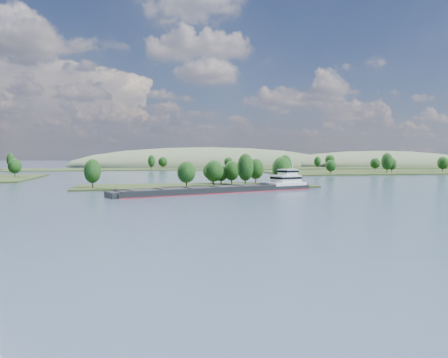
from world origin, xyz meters
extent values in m
plane|color=#3D4F69|center=(0.00, 120.00, 0.00)|extent=(1800.00, 1800.00, 0.00)
cube|color=#213115|center=(0.00, 180.00, 0.00)|extent=(100.00, 30.00, 1.20)
cylinder|color=black|center=(19.04, 170.48, 2.81)|extent=(0.50, 0.50, 4.42)
ellipsoid|color=black|center=(19.04, 170.48, 8.44)|extent=(6.82, 6.82, 11.38)
cylinder|color=black|center=(8.90, 190.98, 2.15)|extent=(0.50, 0.50, 3.11)
ellipsoid|color=black|center=(8.90, 190.98, 6.10)|extent=(8.56, 8.56, 7.99)
cylinder|color=black|center=(6.59, 174.53, 2.35)|extent=(0.50, 0.50, 3.50)
ellipsoid|color=black|center=(6.59, 174.53, 6.81)|extent=(7.81, 7.81, 9.01)
cylinder|color=black|center=(11.52, 183.71, 1.95)|extent=(0.50, 0.50, 2.69)
ellipsoid|color=black|center=(11.52, 183.71, 5.37)|extent=(5.95, 5.95, 6.93)
cylinder|color=black|center=(-5.38, 170.10, 2.29)|extent=(0.50, 0.50, 3.38)
ellipsoid|color=black|center=(-5.38, 170.10, 6.59)|extent=(7.40, 7.40, 8.70)
cylinder|color=black|center=(-41.75, 173.82, 2.45)|extent=(0.50, 0.50, 3.71)
ellipsoid|color=black|center=(-41.75, 173.82, 7.17)|extent=(6.59, 6.59, 9.54)
cylinder|color=black|center=(15.92, 182.10, 2.28)|extent=(0.50, 0.50, 3.36)
ellipsoid|color=black|center=(15.92, 182.10, 6.56)|extent=(6.87, 6.87, 8.65)
cylinder|color=black|center=(41.95, 186.31, 2.71)|extent=(0.50, 0.50, 4.21)
ellipsoid|color=black|center=(41.95, 186.31, 8.06)|extent=(6.41, 6.41, 10.83)
cylinder|color=black|center=(35.11, 171.64, 2.57)|extent=(0.50, 0.50, 3.95)
ellipsoid|color=black|center=(35.11, 171.64, 7.59)|extent=(8.09, 8.09, 10.15)
cylinder|color=black|center=(28.61, 188.32, 2.43)|extent=(0.50, 0.50, 3.67)
ellipsoid|color=black|center=(28.61, 188.32, 7.09)|extent=(7.19, 7.19, 9.43)
cylinder|color=black|center=(-93.91, 270.91, 2.50)|extent=(0.50, 0.50, 3.41)
ellipsoid|color=black|center=(-93.91, 270.91, 6.83)|extent=(7.50, 7.50, 8.76)
cylinder|color=black|center=(103.02, 266.98, 2.31)|extent=(0.50, 0.50, 3.03)
ellipsoid|color=black|center=(103.02, 266.98, 6.16)|extent=(7.08, 7.08, 7.78)
cylinder|color=black|center=(198.84, 280.17, 2.63)|extent=(0.50, 0.50, 3.67)
ellipsoid|color=black|center=(198.84, 280.17, 7.29)|extent=(8.16, 8.16, 9.43)
cylinder|color=black|center=(145.04, 267.68, 3.09)|extent=(0.50, 0.50, 4.58)
ellipsoid|color=black|center=(145.04, 267.68, 8.91)|extent=(7.90, 7.90, 11.77)
cylinder|color=black|center=(156.98, 280.42, 2.51)|extent=(0.50, 0.50, 3.42)
ellipsoid|color=black|center=(156.98, 280.42, 6.86)|extent=(6.45, 6.45, 8.80)
cylinder|color=black|center=(164.57, 315.38, 2.43)|extent=(0.50, 0.50, 3.27)
ellipsoid|color=black|center=(164.57, 315.38, 6.59)|extent=(8.01, 8.01, 8.40)
cube|color=#213115|center=(0.00, 400.00, 0.00)|extent=(900.00, 60.00, 1.20)
cylinder|color=black|center=(144.35, 381.84, 2.44)|extent=(0.50, 0.50, 3.67)
ellipsoid|color=black|center=(144.35, 381.84, 7.11)|extent=(6.60, 6.60, 9.44)
cylinder|color=black|center=(0.81, 403.50, 2.37)|extent=(0.50, 0.50, 3.54)
ellipsoid|color=black|center=(0.81, 403.50, 6.87)|extent=(8.49, 8.49, 9.11)
cylinder|color=black|center=(173.19, 416.04, 2.67)|extent=(0.50, 0.50, 4.14)
ellipsoid|color=black|center=(173.19, 416.04, 7.94)|extent=(9.77, 9.77, 10.66)
cylinder|color=black|center=(-127.80, 395.38, 2.94)|extent=(0.50, 0.50, 4.67)
ellipsoid|color=black|center=(-127.80, 395.38, 8.88)|extent=(6.39, 6.39, 12.02)
cylinder|color=black|center=(59.57, 387.85, 2.30)|extent=(0.50, 0.50, 3.41)
ellipsoid|color=black|center=(59.57, 387.85, 6.63)|extent=(8.06, 8.06, 8.76)
cylinder|color=black|center=(-10.46, 380.84, 2.65)|extent=(0.50, 0.50, 4.10)
ellipsoid|color=black|center=(-10.46, 380.84, 7.87)|extent=(6.27, 6.27, 10.55)
ellipsoid|color=#48583C|center=(260.00, 470.00, 0.00)|extent=(260.00, 140.00, 36.00)
ellipsoid|color=#48583C|center=(60.00, 500.00, 0.00)|extent=(320.00, 160.00, 44.00)
cube|color=black|center=(4.21, 150.82, 0.48)|extent=(75.92, 34.73, 2.12)
cube|color=maroon|center=(4.21, 150.82, 0.05)|extent=(76.16, 34.98, 0.24)
cube|color=black|center=(-4.64, 152.71, 1.83)|extent=(56.48, 20.24, 0.77)
cube|color=black|center=(-1.50, 143.81, 1.83)|extent=(56.48, 20.24, 0.77)
cube|color=black|center=(-3.07, 148.26, 1.69)|extent=(57.42, 27.41, 0.29)
cube|color=black|center=(-23.06, 141.21, 1.98)|extent=(10.81, 10.34, 0.34)
cube|color=black|center=(-13.06, 144.73, 1.98)|extent=(10.81, 10.34, 0.34)
cube|color=black|center=(-3.07, 148.26, 1.98)|extent=(10.81, 10.34, 0.34)
cube|color=black|center=(6.93, 151.79, 1.98)|extent=(10.81, 10.34, 0.34)
cube|color=black|center=(16.93, 155.31, 1.98)|extent=(10.81, 10.34, 0.34)
cube|color=black|center=(-32.61, 137.84, 0.87)|extent=(5.61, 9.14, 1.93)
cylinder|color=black|center=(-31.70, 138.16, 2.22)|extent=(0.30, 0.30, 2.12)
cube|color=silver|center=(32.38, 160.76, 2.12)|extent=(17.62, 13.85, 1.16)
cube|color=silver|center=(33.29, 161.08, 4.05)|extent=(11.65, 10.48, 2.89)
cube|color=black|center=(33.29, 161.08, 4.43)|extent=(11.90, 10.72, 0.87)
cube|color=silver|center=(34.20, 161.40, 6.55)|extent=(7.38, 7.38, 2.12)
cube|color=black|center=(34.20, 161.40, 6.94)|extent=(7.62, 7.62, 0.77)
cube|color=silver|center=(34.20, 161.40, 7.71)|extent=(7.87, 7.87, 0.19)
cylinder|color=silver|center=(36.47, 162.20, 8.87)|extent=(0.25, 0.25, 2.51)
cylinder|color=black|center=(29.60, 162.85, 7.90)|extent=(0.61, 0.61, 1.16)
camera|label=1|loc=(-26.13, -3.18, 13.69)|focal=35.00mm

